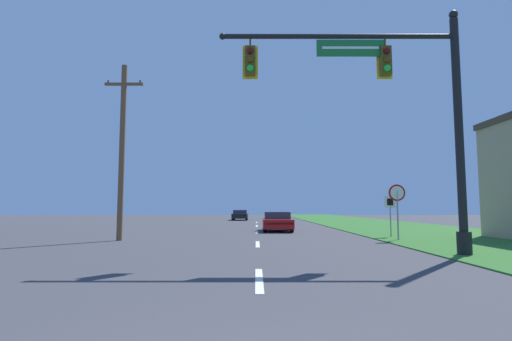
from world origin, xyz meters
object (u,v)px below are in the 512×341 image
at_px(route_sign_post, 389,207).
at_px(far_car, 239,215).
at_px(car_ahead, 276,222).
at_px(signal_mast, 400,106).
at_px(stop_sign, 396,199).
at_px(utility_pole_near, 121,148).

bearing_deg(route_sign_post, far_car, 107.20).
bearing_deg(car_ahead, signal_mast, -75.84).
distance_m(stop_sign, utility_pole_near, 12.88).
bearing_deg(far_car, signal_mast, -79.58).
xyz_separation_m(far_car, stop_sign, (8.37, -29.89, 1.26)).
bearing_deg(car_ahead, route_sign_post, -45.01).
bearing_deg(signal_mast, far_car, 100.42).
relative_size(signal_mast, utility_pole_near, 0.97).
distance_m(car_ahead, utility_pole_near, 11.11).
bearing_deg(far_car, route_sign_post, -72.80).
height_order(car_ahead, utility_pole_near, utility_pole_near).
relative_size(car_ahead, stop_sign, 1.69).
bearing_deg(route_sign_post, signal_mast, -105.47).
distance_m(far_car, route_sign_post, 29.33).
relative_size(stop_sign, route_sign_post, 1.23).
bearing_deg(stop_sign, car_ahead, 124.97).
height_order(far_car, route_sign_post, route_sign_post).
distance_m(signal_mast, far_car, 36.47).
distance_m(far_car, utility_pole_near, 30.41).
bearing_deg(signal_mast, stop_sign, 72.52).
bearing_deg(far_car, stop_sign, -74.36).
xyz_separation_m(far_car, utility_pole_near, (-4.29, -29.89, 3.63)).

